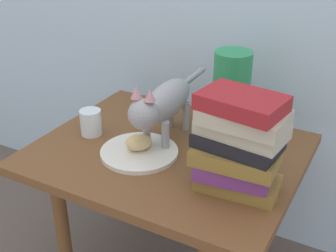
# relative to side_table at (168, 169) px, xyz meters

# --- Properties ---
(side_table) EXTENTS (0.80, 0.65, 0.55)m
(side_table) POSITION_rel_side_table_xyz_m (0.00, 0.00, 0.00)
(side_table) COLOR brown
(side_table) RESTS_ON ground
(plate) EXTENTS (0.24, 0.24, 0.01)m
(plate) POSITION_rel_side_table_xyz_m (-0.06, -0.07, 0.08)
(plate) COLOR silver
(plate) RESTS_ON side_table
(bread_roll) EXTENTS (0.10, 0.10, 0.05)m
(bread_roll) POSITION_rel_side_table_xyz_m (-0.06, -0.07, 0.11)
(bread_roll) COLOR #E0BC7A
(bread_roll) RESTS_ON plate
(cat) EXTENTS (0.10, 0.48, 0.23)m
(cat) POSITION_rel_side_table_xyz_m (-0.04, 0.04, 0.20)
(cat) COLOR #99999E
(cat) RESTS_ON side_table
(book_stack) EXTENTS (0.23, 0.17, 0.28)m
(book_stack) POSITION_rel_side_table_xyz_m (0.26, -0.10, 0.21)
(book_stack) COLOR olive
(book_stack) RESTS_ON side_table
(green_vase) EXTENTS (0.12, 0.12, 0.27)m
(green_vase) POSITION_rel_side_table_xyz_m (0.11, 0.23, 0.20)
(green_vase) COLOR #288C51
(green_vase) RESTS_ON side_table
(candle_jar) EXTENTS (0.07, 0.07, 0.08)m
(candle_jar) POSITION_rel_side_table_xyz_m (-0.27, -0.03, 0.11)
(candle_jar) COLOR silver
(candle_jar) RESTS_ON side_table
(tv_remote) EXTENTS (0.15, 0.10, 0.02)m
(tv_remote) POSITION_rel_side_table_xyz_m (0.20, 0.07, 0.08)
(tv_remote) COLOR black
(tv_remote) RESTS_ON side_table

